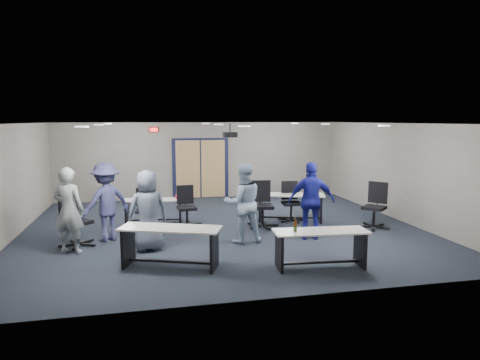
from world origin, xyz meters
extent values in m
plane|color=black|center=(0.00, 0.00, 0.00)|extent=(10.00, 10.00, 0.00)
cube|color=slate|center=(0.00, 4.50, 1.35)|extent=(10.00, 0.04, 2.70)
cube|color=slate|center=(0.00, -4.50, 1.35)|extent=(10.00, 0.04, 2.70)
cube|color=slate|center=(-5.00, 0.00, 1.35)|extent=(0.04, 9.00, 2.70)
cube|color=slate|center=(5.00, 0.00, 1.35)|extent=(0.04, 9.00, 2.70)
cube|color=white|center=(0.00, 0.00, 2.70)|extent=(10.00, 9.00, 0.04)
cube|color=black|center=(0.00, 4.47, 1.05)|extent=(2.00, 0.06, 2.20)
cube|color=#9F8048|center=(-0.45, 4.45, 1.05)|extent=(0.85, 0.04, 2.05)
cube|color=#9F8048|center=(0.45, 4.45, 1.05)|extent=(0.85, 0.04, 2.05)
cube|color=black|center=(-1.60, 4.45, 2.45)|extent=(0.32, 0.05, 0.18)
cube|color=#FF0C0C|center=(-1.60, 4.42, 2.45)|extent=(0.26, 0.02, 0.12)
cylinder|color=black|center=(0.30, 0.50, 2.58)|extent=(0.04, 0.04, 0.24)
cube|color=black|center=(0.30, 0.50, 2.40)|extent=(0.35, 0.30, 0.14)
cylinder|color=black|center=(0.30, 0.35, 2.40)|extent=(0.08, 0.03, 0.08)
cube|color=beige|center=(-1.48, -2.67, 0.76)|extent=(2.02, 1.28, 0.03)
cube|color=black|center=(-2.28, -2.37, 0.37)|extent=(0.26, 0.57, 0.74)
cube|color=black|center=(-0.69, -2.98, 0.37)|extent=(0.26, 0.57, 0.74)
cube|color=black|center=(-1.48, -2.67, 0.11)|extent=(1.61, 0.66, 0.04)
cube|color=beige|center=(1.29, -3.31, 0.71)|extent=(1.83, 0.75, 0.03)
cube|color=black|center=(0.50, -3.24, 0.35)|extent=(0.10, 0.55, 0.69)
cube|color=black|center=(2.08, -3.39, 0.35)|extent=(0.10, 0.55, 0.69)
cube|color=black|center=(1.29, -3.31, 0.10)|extent=(1.58, 0.19, 0.04)
cube|color=beige|center=(-1.73, 0.99, 0.64)|extent=(1.66, 0.71, 0.03)
cube|color=black|center=(-2.44, 1.07, 0.31)|extent=(0.10, 0.49, 0.63)
cube|color=black|center=(-1.02, 0.91, 0.31)|extent=(0.10, 0.49, 0.63)
cube|color=black|center=(-1.73, 0.99, 0.09)|extent=(1.43, 0.20, 0.04)
cylinder|color=red|center=(-1.11, 0.92, 0.71)|extent=(0.07, 0.07, 0.11)
cube|color=beige|center=(1.97, 0.39, 0.74)|extent=(1.97, 1.14, 0.03)
cube|color=black|center=(1.17, 0.63, 0.36)|extent=(0.22, 0.56, 0.73)
cube|color=black|center=(2.76, 0.15, 0.36)|extent=(0.22, 0.56, 0.73)
cube|color=black|center=(1.97, 0.39, 0.10)|extent=(1.60, 0.53, 0.04)
imported|color=gray|center=(-3.50, -1.32, 0.92)|extent=(0.78, 0.65, 1.83)
imported|color=#4E586B|center=(-1.89, -1.48, 0.87)|extent=(0.97, 0.76, 1.74)
imported|color=#9CB5CF|center=(0.24, -1.32, 0.92)|extent=(0.91, 0.73, 1.83)
imported|color=navy|center=(1.87, -1.40, 0.91)|extent=(1.14, 0.67, 1.83)
imported|color=#393A67|center=(-2.82, -0.53, 0.92)|extent=(1.36, 1.22, 1.83)
camera|label=1|loc=(-1.88, -10.64, 2.80)|focal=32.00mm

